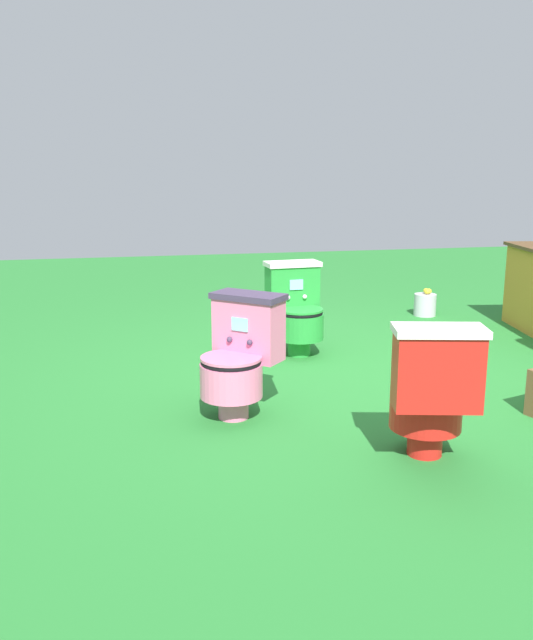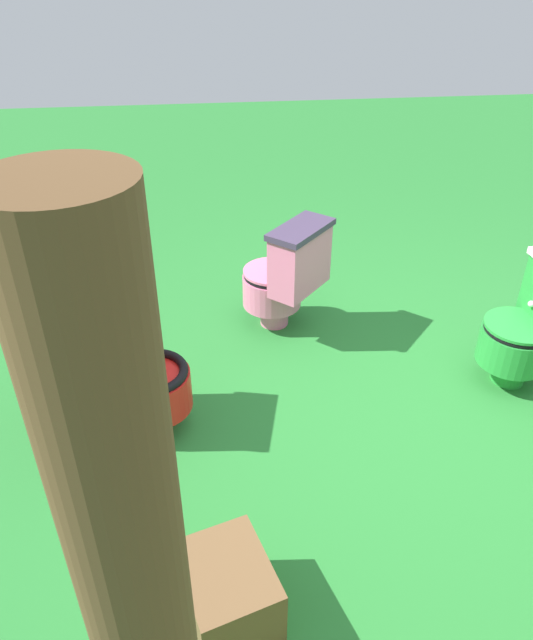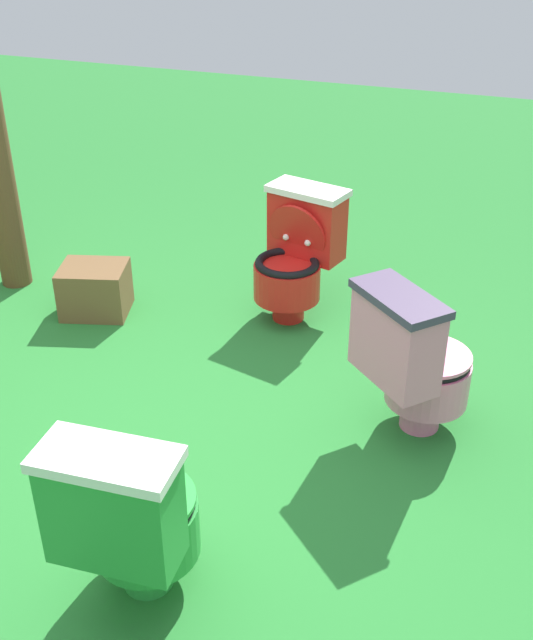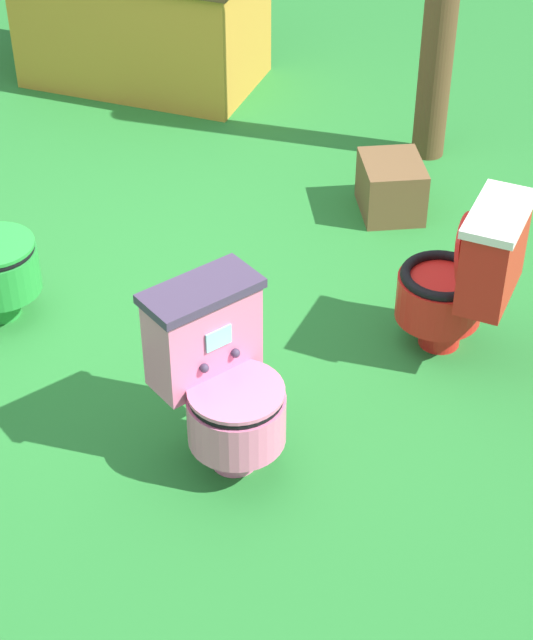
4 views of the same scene
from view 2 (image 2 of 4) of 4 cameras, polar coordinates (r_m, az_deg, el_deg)
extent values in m
plane|color=#26752D|center=(3.25, 15.05, -9.25)|extent=(14.00, 14.00, 0.00)
cylinder|color=green|center=(3.62, 22.23, -4.46)|extent=(0.19, 0.19, 0.14)
cylinder|color=green|center=(3.51, 22.52, -2.30)|extent=(0.40, 0.40, 0.20)
torus|color=black|center=(3.46, 22.91, -0.78)|extent=(0.38, 0.38, 0.04)
cylinder|color=white|center=(3.48, 22.73, -1.49)|extent=(0.26, 0.26, 0.01)
cylinder|color=green|center=(3.44, 22.99, -0.48)|extent=(0.39, 0.39, 0.02)
sphere|color=white|center=(3.50, 24.02, 1.41)|extent=(0.04, 0.04, 0.04)
cylinder|color=red|center=(3.12, -10.75, -8.96)|extent=(0.22, 0.22, 0.14)
cylinder|color=red|center=(3.00, -10.71, -6.59)|extent=(0.45, 0.45, 0.20)
torus|color=black|center=(2.93, -10.93, -4.91)|extent=(0.43, 0.43, 0.04)
cylinder|color=white|center=(2.97, -10.83, -5.70)|extent=(0.29, 0.29, 0.01)
cube|color=red|center=(2.91, -15.02, -2.16)|extent=(0.28, 0.44, 0.37)
cube|color=white|center=(2.80, -15.61, 1.24)|extent=(0.31, 0.47, 0.04)
cube|color=#8CE0E5|center=(2.85, -13.26, -1.50)|extent=(0.03, 0.11, 0.08)
cylinder|color=red|center=(2.88, -13.12, -2.56)|extent=(0.17, 0.36, 0.35)
sphere|color=white|center=(2.95, -12.53, -2.34)|extent=(0.04, 0.04, 0.04)
sphere|color=white|center=(2.85, -13.37, -3.95)|extent=(0.04, 0.04, 0.04)
cylinder|color=pink|center=(3.83, 0.75, 0.61)|extent=(0.25, 0.25, 0.14)
cylinder|color=pink|center=(3.75, 0.52, 2.90)|extent=(0.52, 0.52, 0.20)
torus|color=black|center=(3.70, 0.53, 4.39)|extent=(0.50, 0.50, 0.04)
cylinder|color=#3F334C|center=(3.72, 0.52, 3.69)|extent=(0.34, 0.34, 0.01)
cube|color=pink|center=(3.53, 3.22, 5.66)|extent=(0.42, 0.43, 0.37)
cube|color=#3F334C|center=(3.44, 3.33, 8.66)|extent=(0.45, 0.47, 0.04)
cube|color=#8CE0E5|center=(3.56, 1.87, 6.82)|extent=(0.08, 0.09, 0.08)
cylinder|color=pink|center=(3.69, 0.53, 4.69)|extent=(0.51, 0.51, 0.02)
sphere|color=#3F334C|center=(3.55, 1.15, 4.98)|extent=(0.04, 0.04, 0.04)
sphere|color=#3F334C|center=(3.66, 2.40, 5.82)|extent=(0.04, 0.04, 0.04)
cube|color=brown|center=(2.36, -3.75, -24.60)|extent=(0.40, 0.44, 0.28)
camera|label=1|loc=(5.09, -49.15, 14.79)|focal=37.61mm
camera|label=3|loc=(4.85, 41.95, 26.75)|focal=43.49mm
camera|label=4|loc=(6.18, -11.57, 40.44)|focal=60.91mm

